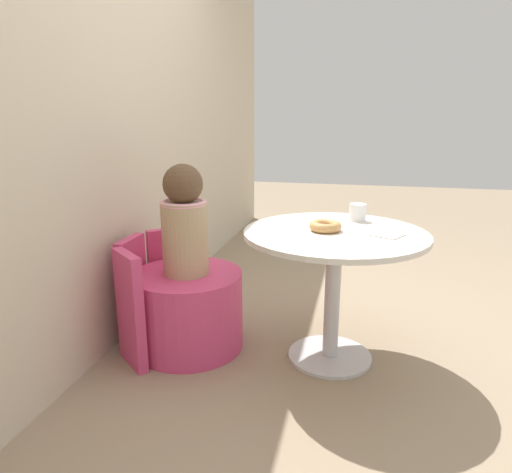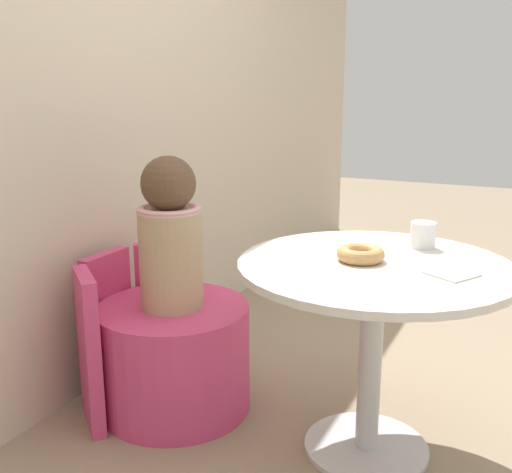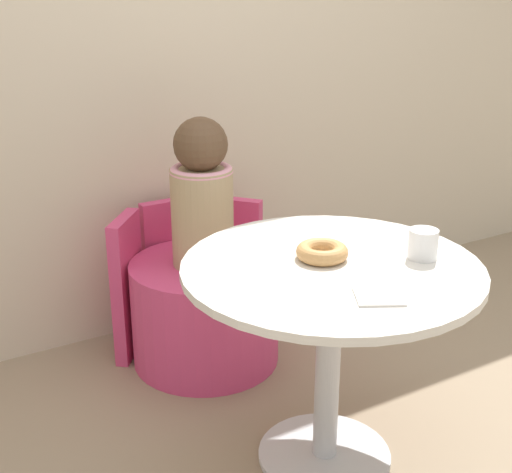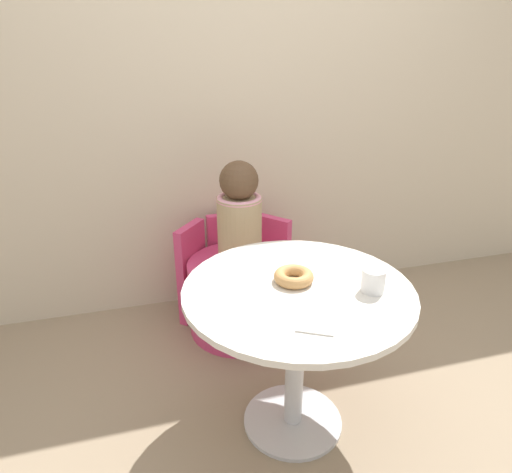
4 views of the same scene
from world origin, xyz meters
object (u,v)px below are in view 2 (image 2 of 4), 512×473
(round_table, at_px, (373,304))
(tub_chair, at_px, (174,357))
(donut, at_px, (361,254))
(cup, at_px, (423,235))
(child_figure, at_px, (170,236))

(round_table, distance_m, tub_chair, 0.81)
(donut, height_order, cup, cup)
(donut, relative_size, cup, 1.72)
(tub_chair, bearing_deg, cup, -70.40)
(tub_chair, bearing_deg, round_table, -86.61)
(tub_chair, height_order, donut, donut)
(round_table, relative_size, cup, 9.84)
(tub_chair, relative_size, cup, 6.46)
(tub_chair, relative_size, child_figure, 1.02)
(round_table, distance_m, donut, 0.17)
(round_table, relative_size, child_figure, 1.56)
(child_figure, bearing_deg, tub_chair, 0.00)
(round_table, xyz_separation_m, donut, (-0.00, 0.05, 0.16))
(round_table, distance_m, child_figure, 0.76)
(child_figure, relative_size, cup, 6.31)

